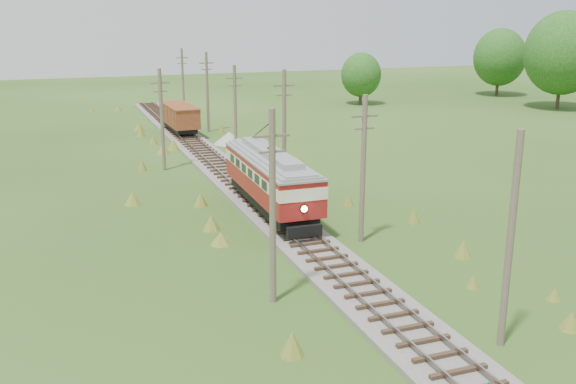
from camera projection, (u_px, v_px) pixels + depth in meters
name	position (u px, v px, depth m)	size (l,w,h in m)	color
railbed_main	(234.00, 180.00, 51.05)	(3.60, 96.00, 0.57)	#605B54
streetcar	(271.00, 175.00, 42.01)	(3.26, 12.91, 5.87)	black
gondola	(180.00, 116.00, 70.61)	(3.01, 8.39, 2.75)	black
gravel_pile	(231.00, 138.00, 65.97)	(3.40, 3.60, 1.23)	gray
utility_pole_r_1	(510.00, 242.00, 24.71)	(0.30, 0.30, 8.80)	brown
utility_pole_r_2	(363.00, 168.00, 36.54)	(1.60, 0.30, 8.60)	brown
utility_pole_r_3	(284.00, 128.00, 48.21)	(1.60, 0.30, 9.00)	brown
utility_pole_r_4	(235.00, 109.00, 59.99)	(1.60, 0.30, 8.40)	brown
utility_pole_r_5	(207.00, 91.00, 71.81)	(1.60, 0.30, 8.90)	brown
utility_pole_r_6	(183.00, 81.00, 83.54)	(1.60, 0.30, 8.70)	brown
utility_pole_l_a	(273.00, 206.00, 28.56)	(1.60, 0.30, 9.00)	brown
utility_pole_l_b	(162.00, 119.00, 53.85)	(1.60, 0.30, 8.60)	brown
tree_right_4	(563.00, 53.00, 88.67)	(10.50, 10.50, 13.53)	#38281C
tree_right_5	(500.00, 57.00, 104.22)	(8.40, 8.40, 10.82)	#38281C
tree_mid_b	(361.00, 75.00, 94.28)	(5.88, 5.88, 7.57)	#38281C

